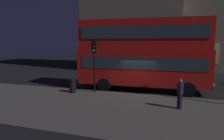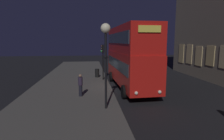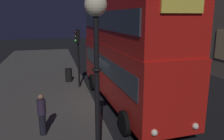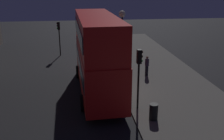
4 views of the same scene
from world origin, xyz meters
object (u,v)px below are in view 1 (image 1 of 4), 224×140
pedestrian (180,94)px  litter_bin (73,86)px  double_decker_bus (142,52)px  traffic_light_near_kerb (94,56)px

pedestrian → litter_bin: 7.69m
pedestrian → litter_bin: size_ratio=1.77×
litter_bin → double_decker_bus: bearing=31.1°
pedestrian → double_decker_bus: bearing=-138.5°
traffic_light_near_kerb → pedestrian: (6.01, -2.12, -1.86)m
double_decker_bus → traffic_light_near_kerb: (-3.18, -2.26, -0.24)m
traffic_light_near_kerb → double_decker_bus: bearing=34.0°
pedestrian → litter_bin: (-7.52, 1.55, -0.40)m
double_decker_bus → litter_bin: 6.02m
traffic_light_near_kerb → litter_bin: (-1.51, -0.58, -2.26)m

